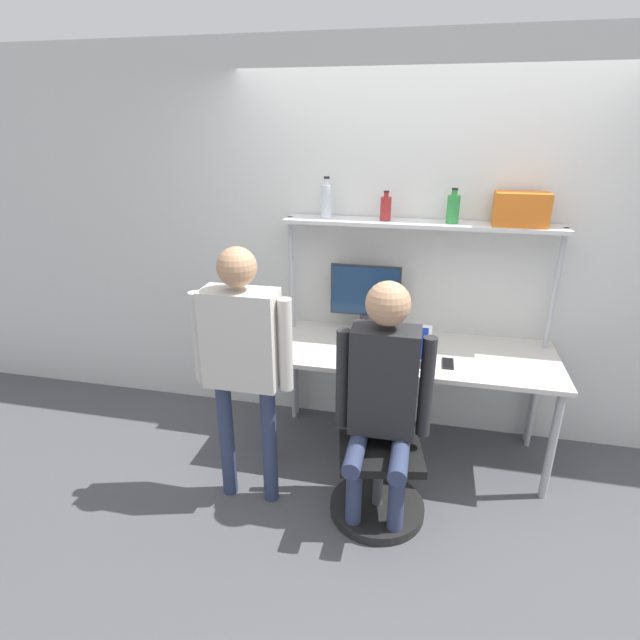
{
  "coord_description": "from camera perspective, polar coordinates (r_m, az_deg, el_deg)",
  "views": [
    {
      "loc": [
        0.06,
        -2.65,
        2.18
      ],
      "look_at": [
        -0.51,
        -0.07,
        1.12
      ],
      "focal_mm": 28.0,
      "sensor_mm": 36.0,
      "label": 1
    }
  ],
  "objects": [
    {
      "name": "laptop",
      "position": [
        3.18,
        9.34,
        -3.56
      ],
      "size": [
        0.35,
        0.23,
        0.22
      ],
      "color": "silver",
      "rests_on": "desk"
    },
    {
      "name": "cell_phone",
      "position": [
        3.21,
        14.42,
        -4.83
      ],
      "size": [
        0.07,
        0.15,
        0.01
      ],
      "color": "black",
      "rests_on": "desk"
    },
    {
      "name": "storage_box",
      "position": [
        3.35,
        21.98,
        11.67
      ],
      "size": [
        0.32,
        0.18,
        0.2
      ],
      "color": "#D1661E",
      "rests_on": "shelf_unit"
    },
    {
      "name": "monitor",
      "position": [
        3.49,
        5.17,
        2.84
      ],
      "size": [
        0.49,
        0.19,
        0.49
      ],
      "color": "#333338",
      "rests_on": "desk"
    },
    {
      "name": "person_standing",
      "position": [
        2.8,
        -8.91,
        -3.28
      ],
      "size": [
        0.58,
        0.21,
        1.58
      ],
      "color": "#2D3856",
      "rests_on": "ground_plane"
    },
    {
      "name": "bottle_clear",
      "position": [
        3.38,
        0.77,
        13.48
      ],
      "size": [
        0.08,
        0.08,
        0.27
      ],
      "color": "silver",
      "rests_on": "shelf_unit"
    },
    {
      "name": "wall_back",
      "position": [
        3.53,
        11.25,
        7.74
      ],
      "size": [
        8.0,
        0.06,
        2.7
      ],
      "color": "silver",
      "rests_on": "ground_plane"
    },
    {
      "name": "ground_plane",
      "position": [
        3.43,
        9.06,
        -18.01
      ],
      "size": [
        12.0,
        12.0,
        0.0
      ],
      "primitive_type": "plane",
      "color": "#4C4C51"
    },
    {
      "name": "shelf_unit",
      "position": [
        3.38,
        11.16,
        7.17
      ],
      "size": [
        1.78,
        0.24,
        1.58
      ],
      "color": "silver",
      "rests_on": "ground_plane"
    },
    {
      "name": "bottle_green",
      "position": [
        3.31,
        14.97,
        12.22
      ],
      "size": [
        0.08,
        0.08,
        0.22
      ],
      "color": "#2D8C3F",
      "rests_on": "shelf_unit"
    },
    {
      "name": "person_seated",
      "position": [
        2.73,
        7.23,
        -7.65
      ],
      "size": [
        0.53,
        0.48,
        1.43
      ],
      "color": "#2D3856",
      "rests_on": "ground_plane"
    },
    {
      "name": "desk",
      "position": [
        3.38,
        10.22,
        -4.59
      ],
      "size": [
        1.88,
        0.73,
        0.77
      ],
      "color": "beige",
      "rests_on": "ground_plane"
    },
    {
      "name": "office_chair",
      "position": [
        3.08,
        6.66,
        -16.42
      ],
      "size": [
        0.56,
        0.56,
        0.92
      ],
      "color": "black",
      "rests_on": "ground_plane"
    },
    {
      "name": "bottle_red",
      "position": [
        3.33,
        7.52,
        12.58
      ],
      "size": [
        0.07,
        0.07,
        0.19
      ],
      "color": "maroon",
      "rests_on": "shelf_unit"
    }
  ]
}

